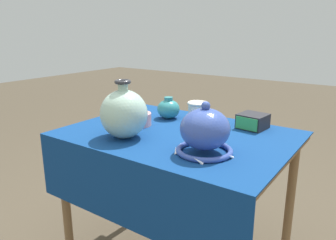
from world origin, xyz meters
name	(u,v)px	position (x,y,z in m)	size (l,w,h in m)	color
display_table	(176,150)	(0.00, -0.02, 0.69)	(1.08, 0.79, 0.78)	olive
vase_tall_bulbous	(124,114)	(-0.16, -0.20, 0.90)	(0.22, 0.22, 0.27)	#A8CCB7
vase_dome_bell	(205,132)	(0.24, -0.17, 0.87)	(0.24, 0.25, 0.22)	#3851A8
mosaic_tile_box	(253,121)	(0.27, 0.28, 0.82)	(0.15, 0.15, 0.07)	#232328
cup_wide_ivory	(198,110)	(-0.05, 0.28, 0.83)	(0.12, 0.12, 0.10)	white
jar_round_teal	(168,109)	(-0.19, 0.19, 0.84)	(0.13, 0.13, 0.12)	teal
pot_squat_rose	(137,119)	(-0.25, -0.02, 0.81)	(0.15, 0.15, 0.06)	#D19399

